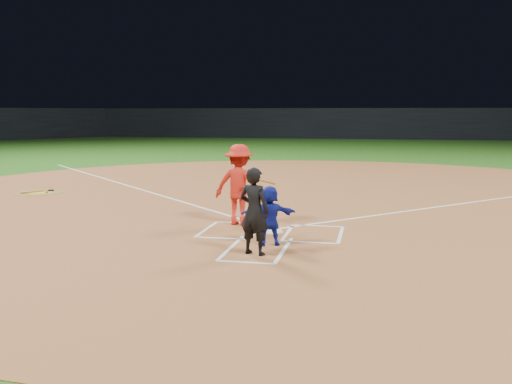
% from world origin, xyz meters
% --- Properties ---
extents(ground, '(120.00, 120.00, 0.00)m').
position_xyz_m(ground, '(0.00, 0.00, 0.00)').
color(ground, '#1E5014').
rests_on(ground, ground).
extents(home_plate_dirt, '(28.00, 28.00, 0.01)m').
position_xyz_m(home_plate_dirt, '(0.00, 6.00, 0.01)').
color(home_plate_dirt, brown).
rests_on(home_plate_dirt, ground).
extents(stadium_wall_far, '(80.00, 1.20, 3.20)m').
position_xyz_m(stadium_wall_far, '(0.00, 48.00, 1.60)').
color(stadium_wall_far, black).
rests_on(stadium_wall_far, ground).
extents(home_plate, '(0.60, 0.60, 0.02)m').
position_xyz_m(home_plate, '(0.00, 0.00, 0.02)').
color(home_plate, white).
rests_on(home_plate, home_plate_dirt).
extents(on_deck_circle, '(1.70, 1.70, 0.01)m').
position_xyz_m(on_deck_circle, '(-9.09, 4.78, 0.02)').
color(on_deck_circle, brown).
rests_on(on_deck_circle, home_plate_dirt).
extents(on_deck_logo, '(0.80, 0.80, 0.00)m').
position_xyz_m(on_deck_logo, '(-9.09, 4.78, 0.02)').
color(on_deck_logo, gold).
rests_on(on_deck_logo, on_deck_circle).
extents(on_deck_bat_a, '(0.45, 0.77, 0.06)m').
position_xyz_m(on_deck_bat_a, '(-8.94, 5.03, 0.05)').
color(on_deck_bat_a, olive).
rests_on(on_deck_bat_a, on_deck_circle).
extents(on_deck_bat_b, '(0.49, 0.75, 0.06)m').
position_xyz_m(on_deck_bat_b, '(-9.29, 4.68, 0.05)').
color(on_deck_bat_b, olive).
rests_on(on_deck_bat_b, on_deck_circle).
extents(bat_weight_donut, '(0.19, 0.19, 0.05)m').
position_xyz_m(bat_weight_donut, '(-8.89, 5.18, 0.05)').
color(bat_weight_donut, black).
rests_on(bat_weight_donut, on_deck_circle).
extents(catcher, '(1.23, 0.78, 1.26)m').
position_xyz_m(catcher, '(0.18, -1.33, 0.64)').
color(catcher, '#121D99').
rests_on(catcher, home_plate_dirt).
extents(umpire, '(0.73, 0.59, 1.72)m').
position_xyz_m(umpire, '(0.03, -2.16, 0.87)').
color(umpire, black).
rests_on(umpire, home_plate_dirt).
extents(chalk_markings, '(28.35, 17.32, 0.01)m').
position_xyz_m(chalk_markings, '(0.00, 5.29, 0.01)').
color(chalk_markings, white).
rests_on(chalk_markings, home_plate_dirt).
extents(batter_at_plate, '(1.57, 0.95, 1.99)m').
position_xyz_m(batter_at_plate, '(-0.96, 0.72, 1.01)').
color(batter_at_plate, red).
rests_on(batter_at_plate, home_plate_dirt).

